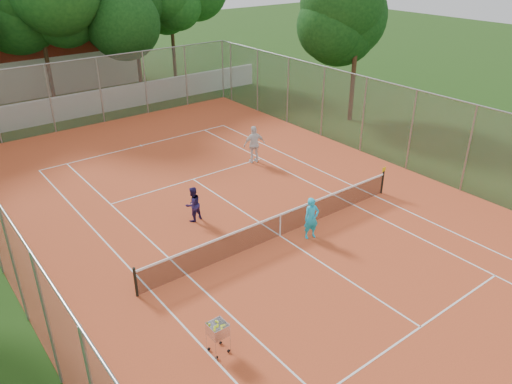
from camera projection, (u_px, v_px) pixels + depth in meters
ground at (280, 236)px, 19.13m from camera, size 120.00×120.00×0.00m
court_pad at (280, 236)px, 19.12m from camera, size 18.00×34.00×0.02m
court_lines at (280, 236)px, 19.12m from camera, size 10.98×23.78×0.01m
tennis_net at (280, 225)px, 18.90m from camera, size 11.88×0.10×0.98m
perimeter_fence at (281, 190)px, 18.23m from camera, size 18.00×34.00×4.00m
boundary_wall at (91, 103)px, 32.22m from camera, size 26.00×0.30×1.50m
clubhouse at (12, 59)px, 37.54m from camera, size 16.40×9.00×4.40m
tropical_trees at (64, 29)px, 32.42m from camera, size 29.00×19.00×10.00m
player_near at (311, 218)px, 18.67m from camera, size 0.68×0.54×1.64m
player_far_left at (193, 204)px, 19.85m from camera, size 0.78×0.65×1.46m
player_far_right at (254, 144)px, 25.05m from camera, size 1.21×0.75×1.93m
ball_hopper at (218, 337)px, 13.49m from camera, size 0.59×0.59×1.07m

